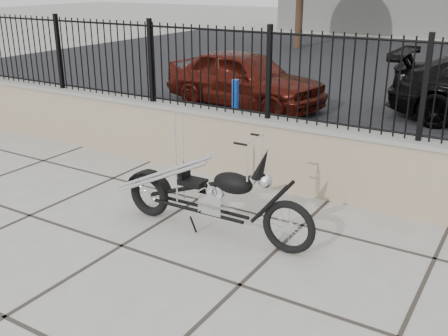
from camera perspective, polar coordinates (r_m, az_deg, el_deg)
ground_plane at (r=5.15m, az=1.73°, el=-12.63°), size 90.00×90.00×0.00m
retaining_wall at (r=7.01m, az=11.94°, el=0.47°), size 14.00×0.36×0.96m
iron_fence at (r=6.74m, az=12.60°, el=9.15°), size 14.00×0.08×1.20m
chopper_motorcycle at (r=5.84m, az=-1.53°, el=-0.86°), size 2.32×0.44×1.39m
car_red at (r=11.94m, az=2.23°, el=9.73°), size 3.93×1.98×1.29m
bollard_a at (r=9.62m, az=1.22°, el=6.50°), size 0.16×0.16×1.05m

